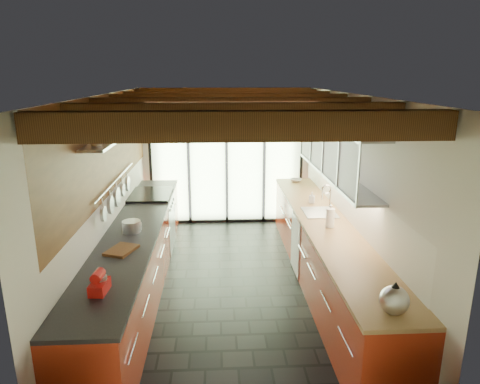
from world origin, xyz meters
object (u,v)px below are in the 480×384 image
Objects in this scene: bowl at (296,180)px; soap_bottle at (312,198)px; paper_towel at (330,218)px; kettle at (394,298)px; stand_mixer at (99,283)px.

soap_bottle is at bearing -90.00° from bowl.
paper_towel is at bearing -90.00° from bowl.
bowl is (0.00, 1.35, -0.06)m from soap_bottle.
stand_mixer is at bearing 169.12° from kettle.
paper_towel reaches higher than soap_bottle.
kettle is at bearing -90.00° from paper_towel.
kettle reaches higher than soap_bottle.
kettle is 1.03× the size of paper_towel.
kettle is (2.54, -0.49, 0.04)m from stand_mixer.
soap_bottle is 0.83× the size of bowl.
bowl is (0.00, 2.44, -0.10)m from paper_towel.
paper_towel is 2.44m from bowl.
stand_mixer is 0.82× the size of kettle.
paper_towel is 1.08m from soap_bottle.
paper_towel is at bearing 90.00° from kettle.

